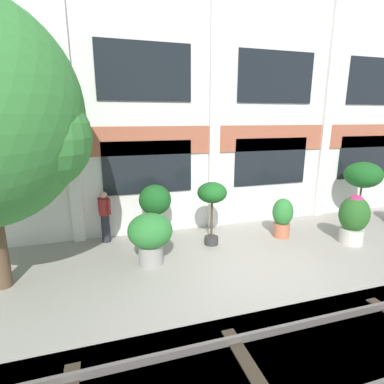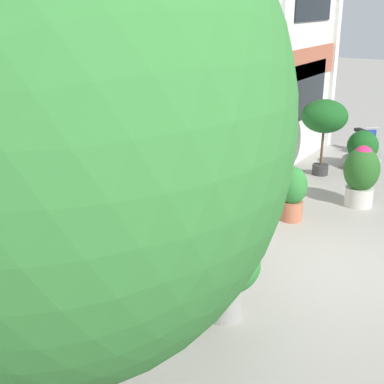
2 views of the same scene
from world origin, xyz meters
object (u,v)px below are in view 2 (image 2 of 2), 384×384
Objects in this scene: broadleaf_tree at (53,136)px; potted_plant_tall_urn at (242,187)px; potted_plant_low_pan at (324,118)px; potted_plant_stone_basin at (223,270)px; potted_plant_glazed_jar at (293,192)px; potted_plant_terracotta_small at (163,216)px; potted_plant_wide_bowl at (362,152)px; scooter_near_curb at (363,140)px; potted_plant_ribbed_drum at (361,173)px; resident_by_doorway at (89,266)px.

potted_plant_tall_urn is (5.46, 0.83, -2.25)m from broadleaf_tree.
potted_plant_tall_urn is at bearing -175.39° from potted_plant_low_pan.
potted_plant_glazed_jar is at bearing 7.67° from potted_plant_stone_basin.
potted_plant_terracotta_small is at bearing 155.21° from potted_plant_tall_urn.
potted_plant_wide_bowl is at bearing -2.61° from potted_plant_tall_urn.
potted_plant_glazed_jar is 1.19× the size of scooter_near_curb.
potted_plant_low_pan is (3.74, 0.61, 0.99)m from potted_plant_glazed_jar.
potted_plant_terracotta_small is 0.93× the size of potted_plant_tall_urn.
potted_plant_low_pan is (1.94, 1.68, 0.84)m from potted_plant_ribbed_drum.
potted_plant_tall_urn is at bearing 164.28° from potted_plant_ribbed_drum.
scooter_near_curb is at bearing 14.35° from potted_plant_wide_bowl.
broadleaf_tree reaches higher than potted_plant_tall_urn.
potted_plant_ribbed_drum is at bearing -18.31° from potted_plant_terracotta_small.
broadleaf_tree reaches higher than potted_plant_low_pan.
potted_plant_stone_basin is 2.15m from resident_by_doorway.
potted_plant_tall_urn is 7.55m from potted_plant_wide_bowl.
potted_plant_stone_basin is 1.07× the size of potted_plant_glazed_jar.
potted_plant_low_pan is at bearing 9.24° from potted_plant_glazed_jar.
broadleaf_tree reaches higher than resident_by_doorway.
broadleaf_tree is 15.10m from scooter_near_curb.
potted_plant_low_pan is (11.60, 1.33, -2.07)m from broadleaf_tree.
potted_plant_glazed_jar is at bearing 5.25° from broadleaf_tree.
broadleaf_tree is 11.86m from potted_plant_low_pan.
broadleaf_tree reaches higher than potted_plant_stone_basin.
scooter_near_curb is at bearing 135.56° from resident_by_doorway.
potted_plant_stone_basin reaches higher than potted_plant_glazed_jar.
potted_plant_wide_bowl is (5.06, -0.23, -0.21)m from potted_plant_glazed_jar.
potted_plant_tall_urn reaches higher than potted_plant_wide_bowl.
potted_plant_stone_basin is at bearing -171.60° from potted_plant_low_pan.
potted_plant_terracotta_small is at bearing 161.69° from potted_plant_ribbed_drum.
potted_plant_ribbed_drum is 1.31× the size of potted_plant_wide_bowl.
potted_plant_low_pan is at bearing 40.82° from potted_plant_ribbed_drum.
potted_plant_tall_urn reaches higher than potted_plant_glazed_jar.
potted_plant_tall_urn reaches higher than potted_plant_ribbed_drum.
broadleaf_tree is 5.25× the size of potted_plant_wide_bowl.
potted_plant_low_pan is (8.14, 1.20, 0.86)m from potted_plant_stone_basin.
potted_plant_ribbed_drum is 0.95× the size of resident_by_doorway.
potted_plant_stone_basin reaches higher than potted_plant_wide_bowl.
potted_plant_glazed_jar is at bearing -2.68° from potted_plant_tall_urn.
potted_plant_wide_bowl reaches higher than scooter_near_curb.
potted_plant_ribbed_drum is at bearing -30.79° from potted_plant_glazed_jar.
broadleaf_tree is 2.79× the size of potted_plant_low_pan.
potted_plant_stone_basin is at bearing -177.79° from potted_plant_wide_bowl.
broadleaf_tree is at bearing -173.46° from potted_plant_low_pan.
potted_plant_terracotta_small is at bearing -51.67° from scooter_near_curb.
potted_plant_wide_bowl is at bearing 132.35° from resident_by_doorway.
potted_plant_low_pan reaches higher than scooter_near_curb.
potted_plant_glazed_jar is at bearing 177.42° from potted_plant_wide_bowl.
scooter_near_curb is (5.04, 1.30, -0.41)m from potted_plant_ribbed_drum.
potted_plant_glazed_jar reaches higher than scooter_near_curb.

